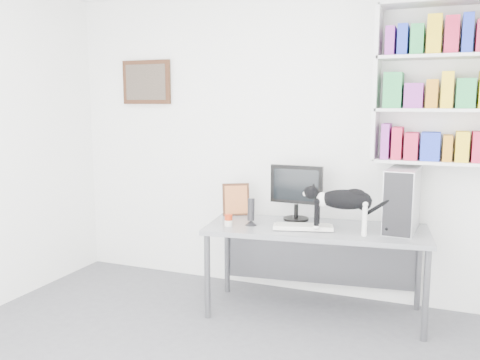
# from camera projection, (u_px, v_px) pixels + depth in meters

# --- Properties ---
(room) EXTENTS (4.01, 4.01, 2.70)m
(room) POSITION_uv_depth(u_px,v_px,m) (160.00, 170.00, 2.73)
(room) COLOR #5D5D62
(room) RESTS_ON ground
(bookshelf) EXTENTS (1.03, 0.28, 1.24)m
(bookshelf) POSITION_uv_depth(u_px,v_px,m) (445.00, 83.00, 3.84)
(bookshelf) COLOR silver
(bookshelf) RESTS_ON room
(wall_art) EXTENTS (0.52, 0.04, 0.42)m
(wall_art) POSITION_uv_depth(u_px,v_px,m) (146.00, 82.00, 4.93)
(wall_art) COLOR #442215
(wall_art) RESTS_ON room
(desk) EXTENTS (1.81, 0.89, 0.72)m
(desk) POSITION_uv_depth(u_px,v_px,m) (315.00, 271.00, 4.10)
(desk) COLOR slate
(desk) RESTS_ON room
(monitor) EXTENTS (0.45, 0.22, 0.47)m
(monitor) POSITION_uv_depth(u_px,v_px,m) (296.00, 192.00, 4.25)
(monitor) COLOR black
(monitor) RESTS_ON desk
(keyboard) EXTENTS (0.49, 0.29, 0.04)m
(keyboard) POSITION_uv_depth(u_px,v_px,m) (303.00, 227.00, 3.98)
(keyboard) COLOR silver
(keyboard) RESTS_ON desk
(pc_tower) EXTENTS (0.25, 0.50, 0.49)m
(pc_tower) POSITION_uv_depth(u_px,v_px,m) (402.00, 199.00, 3.92)
(pc_tower) COLOR #A3A3A7
(pc_tower) RESTS_ON desk
(speaker) EXTENTS (0.12, 0.12, 0.23)m
(speaker) POSITION_uv_depth(u_px,v_px,m) (251.00, 211.00, 4.09)
(speaker) COLOR black
(speaker) RESTS_ON desk
(leaning_print) EXTENTS (0.25, 0.20, 0.29)m
(leaning_print) POSITION_uv_depth(u_px,v_px,m) (236.00, 199.00, 4.45)
(leaning_print) COLOR #442215
(leaning_print) RESTS_ON desk
(soup_can) EXTENTS (0.08, 0.08, 0.09)m
(soup_can) POSITION_uv_depth(u_px,v_px,m) (229.00, 220.00, 4.08)
(soup_can) COLOR #AD2C0E
(soup_can) RESTS_ON desk
(cat) EXTENTS (0.59, 0.23, 0.35)m
(cat) POSITION_uv_depth(u_px,v_px,m) (343.00, 211.00, 3.82)
(cat) COLOR black
(cat) RESTS_ON desk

